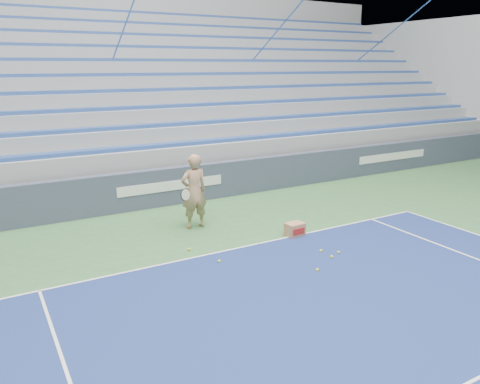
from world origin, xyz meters
TOP-DOWN VIEW (x-y plane):
  - sponsor_barrier at (0.00, 15.88)m, footprint 30.00×0.32m
  - bleachers at (0.00, 21.60)m, footprint 31.00×9.15m
  - tennis_player at (-0.22, 13.65)m, footprint 0.95×0.85m
  - ball_box at (1.62, 11.92)m, footprint 0.45×0.36m
  - tennis_ball_0 at (-0.98, 12.30)m, footprint 0.07×0.07m
  - tennis_ball_1 at (0.81, 10.05)m, footprint 0.07×0.07m
  - tennis_ball_2 at (1.79, 10.53)m, footprint 0.07×0.07m
  - tennis_ball_3 at (1.50, 10.42)m, footprint 0.07×0.07m
  - tennis_ball_4 at (1.51, 10.79)m, footprint 0.07×0.07m
  - tennis_ball_5 at (1.58, 12.14)m, footprint 0.07×0.07m
  - tennis_ball_6 at (-0.69, 11.40)m, footprint 0.07×0.07m

SIDE VIEW (x-z plane):
  - tennis_ball_0 at x=-0.98m, z-range 0.00..0.07m
  - tennis_ball_1 at x=0.81m, z-range 0.00..0.07m
  - tennis_ball_2 at x=1.79m, z-range 0.00..0.07m
  - tennis_ball_3 at x=1.50m, z-range 0.00..0.07m
  - tennis_ball_4 at x=1.51m, z-range 0.00..0.07m
  - tennis_ball_5 at x=1.58m, z-range 0.00..0.07m
  - tennis_ball_6 at x=-0.69m, z-range 0.00..0.07m
  - ball_box at x=1.62m, z-range 0.00..0.32m
  - sponsor_barrier at x=0.00m, z-range 0.00..1.10m
  - tennis_player at x=-0.22m, z-range 0.00..1.89m
  - bleachers at x=0.00m, z-range -1.29..6.01m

